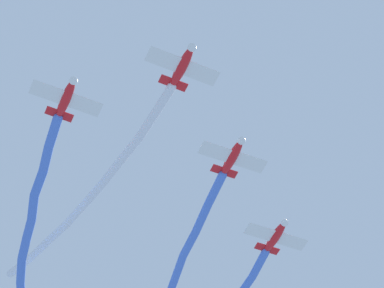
{
  "coord_description": "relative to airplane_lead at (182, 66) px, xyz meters",
  "views": [
    {
      "loc": [
        12.92,
        -36.73,
        4.81
      ],
      "look_at": [
        -0.2,
        1.85,
        58.11
      ],
      "focal_mm": 75.52,
      "sensor_mm": 36.0,
      "label": 1
    }
  ],
  "objects": [
    {
      "name": "smoke_trail_lead",
      "position": [
        -12.63,
        10.92,
        1.67
      ],
      "size": [
        24.19,
        18.28,
        3.68
      ],
      "color": "white"
    },
    {
      "name": "smoke_trail_right_wing",
      "position": [
        -17.67,
        10.4,
        -0.32
      ],
      "size": [
        12.78,
        18.86,
        1.97
      ],
      "color": "#4C75DB"
    },
    {
      "name": "smoke_trail_left_wing",
      "position": [
        -6.42,
        19.62,
        -0.09
      ],
      "size": [
        12.12,
        17.57,
        1.37
      ],
      "color": "#4C75DB"
    },
    {
      "name": "airplane_slot",
      "position": [
        2.12,
        19.65,
        -0.3
      ],
      "size": [
        5.3,
        4.88,
        1.48
      ],
      "rotation": [
        0.0,
        0.0,
        5.43
      ],
      "color": "red"
    },
    {
      "name": "airplane_left_wing",
      "position": [
        1.06,
        9.83,
        0.0
      ],
      "size": [
        5.32,
        4.86,
        1.48
      ],
      "rotation": [
        0.0,
        0.0,
        5.43
      ],
      "color": "red"
    },
    {
      "name": "airplane_right_wing",
      "position": [
        -9.89,
        0.02,
        0.3
      ],
      "size": [
        5.23,
        4.97,
        1.48
      ],
      "rotation": [
        0.0,
        0.0,
        5.46
      ],
      "color": "red"
    },
    {
      "name": "airplane_lead",
      "position": [
        0.0,
        0.0,
        0.0
      ],
      "size": [
        5.22,
        4.98,
        1.48
      ],
      "rotation": [
        0.0,
        0.0,
        5.46
      ],
      "color": "red"
    }
  ]
}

